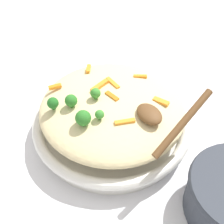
{
  "coord_description": "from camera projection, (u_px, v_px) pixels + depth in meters",
  "views": [
    {
      "loc": [
        -0.38,
        0.2,
        0.48
      ],
      "look_at": [
        0.0,
        0.0,
        0.06
      ],
      "focal_mm": 48.3,
      "sensor_mm": 36.0,
      "label": 1
    }
  ],
  "objects": [
    {
      "name": "ground_plane",
      "position": [
        112.0,
        133.0,
        0.64
      ],
      "size": [
        2.4,
        2.4,
        0.0
      ],
      "primitive_type": "plane",
      "color": "silver"
    },
    {
      "name": "serving_bowl",
      "position": [
        112.0,
        124.0,
        0.63
      ],
      "size": [
        0.32,
        0.32,
        0.05
      ],
      "color": "white",
      "rests_on": "ground_plane"
    },
    {
      "name": "pasta_mound",
      "position": [
        112.0,
        108.0,
        0.59
      ],
      "size": [
        0.29,
        0.28,
        0.06
      ],
      "primitive_type": "ellipsoid",
      "color": "beige",
      "rests_on": "serving_bowl"
    },
    {
      "name": "carrot_piece_0",
      "position": [
        111.0,
        96.0,
        0.57
      ],
      "size": [
        0.03,
        0.02,
        0.01
      ],
      "primitive_type": "cube",
      "rotation": [
        0.0,
        0.0,
        0.26
      ],
      "color": "orange",
      "rests_on": "pasta_mound"
    },
    {
      "name": "carrot_piece_1",
      "position": [
        125.0,
        122.0,
        0.53
      ],
      "size": [
        0.02,
        0.04,
        0.01
      ],
      "primitive_type": "cube",
      "rotation": [
        0.0,
        0.0,
        1.3
      ],
      "color": "orange",
      "rests_on": "pasta_mound"
    },
    {
      "name": "carrot_piece_2",
      "position": [
        55.0,
        87.0,
        0.6
      ],
      "size": [
        0.01,
        0.03,
        0.01
      ],
      "primitive_type": "cube",
      "rotation": [
        0.0,
        0.0,
        1.47
      ],
      "color": "orange",
      "rests_on": "pasta_mound"
    },
    {
      "name": "carrot_piece_3",
      "position": [
        140.0,
        76.0,
        0.62
      ],
      "size": [
        0.02,
        0.03,
        0.01
      ],
      "primitive_type": "cube",
      "rotation": [
        0.0,
        0.0,
        1.07
      ],
      "color": "orange",
      "rests_on": "pasta_mound"
    },
    {
      "name": "carrot_piece_4",
      "position": [
        90.0,
        68.0,
        0.64
      ],
      "size": [
        0.03,
        0.02,
        0.01
      ],
      "primitive_type": "cube",
      "rotation": [
        0.0,
        0.0,
        2.59
      ],
      "color": "orange",
      "rests_on": "pasta_mound"
    },
    {
      "name": "carrot_piece_5",
      "position": [
        161.0,
        101.0,
        0.57
      ],
      "size": [
        0.03,
        0.02,
        0.01
      ],
      "primitive_type": "cube",
      "rotation": [
        0.0,
        0.0,
        3.65
      ],
      "color": "orange",
      "rests_on": "pasta_mound"
    },
    {
      "name": "carrot_piece_6",
      "position": [
        100.0,
        86.0,
        0.59
      ],
      "size": [
        0.02,
        0.04,
        0.01
      ],
      "primitive_type": "cube",
      "rotation": [
        0.0,
        0.0,
        1.94
      ],
      "color": "orange",
      "rests_on": "pasta_mound"
    },
    {
      "name": "carrot_piece_7",
      "position": [
        113.0,
        83.0,
        0.6
      ],
      "size": [
        0.04,
        0.01,
        0.01
      ],
      "primitive_type": "cube",
      "rotation": [
        0.0,
        0.0,
        3.26
      ],
      "color": "orange",
      "rests_on": "pasta_mound"
    },
    {
      "name": "broccoli_floret_0",
      "position": [
        100.0,
        115.0,
        0.53
      ],
      "size": [
        0.02,
        0.02,
        0.02
      ],
      "color": "#377928",
      "rests_on": "pasta_mound"
    },
    {
      "name": "broccoli_floret_1",
      "position": [
        71.0,
        101.0,
        0.55
      ],
      "size": [
        0.02,
        0.02,
        0.03
      ],
      "color": "#296820",
      "rests_on": "pasta_mound"
    },
    {
      "name": "broccoli_floret_2",
      "position": [
        83.0,
        118.0,
        0.52
      ],
      "size": [
        0.03,
        0.03,
        0.03
      ],
      "color": "#296820",
      "rests_on": "pasta_mound"
    },
    {
      "name": "broccoli_floret_3",
      "position": [
        95.0,
        93.0,
        0.56
      ],
      "size": [
        0.02,
        0.02,
        0.03
      ],
      "color": "#377928",
      "rests_on": "pasta_mound"
    },
    {
      "name": "broccoli_floret_4",
      "position": [
        53.0,
        103.0,
        0.55
      ],
      "size": [
        0.02,
        0.02,
        0.03
      ],
      "color": "#205B1C",
      "rests_on": "pasta_mound"
    },
    {
      "name": "serving_spoon",
      "position": [
        160.0,
        117.0,
        0.51
      ],
      "size": [
        0.12,
        0.14,
        0.07
      ],
      "color": "brown",
      "rests_on": "pasta_mound"
    }
  ]
}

